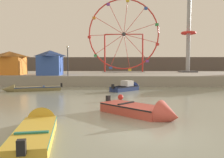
{
  "coord_description": "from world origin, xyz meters",
  "views": [
    {
      "loc": [
        -1.21,
        -9.12,
        2.88
      ],
      "look_at": [
        -1.71,
        12.72,
        1.38
      ],
      "focal_mm": 36.31,
      "sensor_mm": 36.0,
      "label": 1
    }
  ],
  "objects_px": {
    "motorboat_faded_red": "(145,111)",
    "ferris_wheel_red_frame": "(124,35)",
    "carnival_booth_blue_tent": "(50,62)",
    "promenade_lamp_far": "(68,56)",
    "carnival_booth_orange_canopy": "(10,63)",
    "motorboat_navy_blue": "(129,87)",
    "drop_tower_steel_tower": "(188,33)",
    "motorboat_mustard_yellow": "(38,127)",
    "motorboat_olive_wood": "(28,89)",
    "mooring_buoy_orange": "(121,97)"
  },
  "relations": [
    {
      "from": "motorboat_olive_wood",
      "to": "drop_tower_steel_tower",
      "type": "xyz_separation_m",
      "value": [
        22.15,
        17.69,
        8.12
      ]
    },
    {
      "from": "carnival_booth_blue_tent",
      "to": "carnival_booth_orange_canopy",
      "type": "height_order",
      "value": "carnival_booth_blue_tent"
    },
    {
      "from": "motorboat_olive_wood",
      "to": "drop_tower_steel_tower",
      "type": "bearing_deg",
      "value": -158.4
    },
    {
      "from": "motorboat_faded_red",
      "to": "promenade_lamp_far",
      "type": "relative_size",
      "value": 1.17
    },
    {
      "from": "motorboat_faded_red",
      "to": "ferris_wheel_red_frame",
      "type": "distance_m",
      "value": 30.19
    },
    {
      "from": "drop_tower_steel_tower",
      "to": "promenade_lamp_far",
      "type": "xyz_separation_m",
      "value": [
        -19.11,
        -12.11,
        -4.51
      ]
    },
    {
      "from": "carnival_booth_blue_tent",
      "to": "carnival_booth_orange_canopy",
      "type": "distance_m",
      "value": 6.0
    },
    {
      "from": "carnival_booth_blue_tent",
      "to": "promenade_lamp_far",
      "type": "xyz_separation_m",
      "value": [
        2.75,
        -1.57,
        0.79
      ]
    },
    {
      "from": "mooring_buoy_orange",
      "to": "carnival_booth_orange_canopy",
      "type": "bearing_deg",
      "value": 138.32
    },
    {
      "from": "ferris_wheel_red_frame",
      "to": "mooring_buoy_orange",
      "type": "height_order",
      "value": "ferris_wheel_red_frame"
    },
    {
      "from": "motorboat_faded_red",
      "to": "carnival_booth_orange_canopy",
      "type": "height_order",
      "value": "carnival_booth_orange_canopy"
    },
    {
      "from": "motorboat_faded_red",
      "to": "motorboat_navy_blue",
      "type": "height_order",
      "value": "motorboat_navy_blue"
    },
    {
      "from": "motorboat_olive_wood",
      "to": "motorboat_mustard_yellow",
      "type": "bearing_deg",
      "value": 96.12
    },
    {
      "from": "drop_tower_steel_tower",
      "to": "motorboat_olive_wood",
      "type": "bearing_deg",
      "value": -141.38
    },
    {
      "from": "motorboat_faded_red",
      "to": "motorboat_mustard_yellow",
      "type": "relative_size",
      "value": 0.82
    },
    {
      "from": "carnival_booth_orange_canopy",
      "to": "motorboat_navy_blue",
      "type": "bearing_deg",
      "value": -25.23
    },
    {
      "from": "drop_tower_steel_tower",
      "to": "carnival_booth_blue_tent",
      "type": "distance_m",
      "value": 24.84
    },
    {
      "from": "motorboat_faded_red",
      "to": "motorboat_mustard_yellow",
      "type": "distance_m",
      "value": 5.68
    },
    {
      "from": "carnival_booth_orange_canopy",
      "to": "mooring_buoy_orange",
      "type": "distance_m",
      "value": 20.71
    },
    {
      "from": "mooring_buoy_orange",
      "to": "ferris_wheel_red_frame",
      "type": "bearing_deg",
      "value": 87.75
    },
    {
      "from": "drop_tower_steel_tower",
      "to": "mooring_buoy_orange",
      "type": "distance_m",
      "value": 27.72
    },
    {
      "from": "motorboat_olive_wood",
      "to": "promenade_lamp_far",
      "type": "height_order",
      "value": "promenade_lamp_far"
    },
    {
      "from": "carnival_booth_blue_tent",
      "to": "promenade_lamp_far",
      "type": "height_order",
      "value": "promenade_lamp_far"
    },
    {
      "from": "ferris_wheel_red_frame",
      "to": "carnival_booth_blue_tent",
      "type": "xyz_separation_m",
      "value": [
        -10.31,
        -10.75,
        -4.9
      ]
    },
    {
      "from": "motorboat_mustard_yellow",
      "to": "carnival_booth_blue_tent",
      "type": "height_order",
      "value": "carnival_booth_blue_tent"
    },
    {
      "from": "motorboat_mustard_yellow",
      "to": "ferris_wheel_red_frame",
      "type": "xyz_separation_m",
      "value": [
        4.47,
        32.24,
        7.71
      ]
    },
    {
      "from": "motorboat_mustard_yellow",
      "to": "motorboat_faded_red",
      "type": "bearing_deg",
      "value": -69.09
    },
    {
      "from": "motorboat_faded_red",
      "to": "motorboat_olive_wood",
      "type": "bearing_deg",
      "value": 177.15
    },
    {
      "from": "motorboat_faded_red",
      "to": "carnival_booth_orange_canopy",
      "type": "bearing_deg",
      "value": 173.82
    },
    {
      "from": "motorboat_olive_wood",
      "to": "drop_tower_steel_tower",
      "type": "relative_size",
      "value": 0.36
    },
    {
      "from": "motorboat_olive_wood",
      "to": "promenade_lamp_far",
      "type": "bearing_deg",
      "value": -135.59
    },
    {
      "from": "drop_tower_steel_tower",
      "to": "promenade_lamp_far",
      "type": "bearing_deg",
      "value": -147.63
    },
    {
      "from": "motorboat_faded_red",
      "to": "motorboat_mustard_yellow",
      "type": "height_order",
      "value": "motorboat_faded_red"
    },
    {
      "from": "motorboat_mustard_yellow",
      "to": "motorboat_navy_blue",
      "type": "bearing_deg",
      "value": -28.03
    },
    {
      "from": "motorboat_navy_blue",
      "to": "promenade_lamp_far",
      "type": "xyz_separation_m",
      "value": [
        -7.62,
        4.73,
        3.51
      ]
    },
    {
      "from": "motorboat_olive_wood",
      "to": "motorboat_navy_blue",
      "type": "xyz_separation_m",
      "value": [
        10.66,
        0.85,
        0.1
      ]
    },
    {
      "from": "drop_tower_steel_tower",
      "to": "promenade_lamp_far",
      "type": "relative_size",
      "value": 4.28
    },
    {
      "from": "motorboat_mustard_yellow",
      "to": "promenade_lamp_far",
      "type": "distance_m",
      "value": 20.47
    },
    {
      "from": "ferris_wheel_red_frame",
      "to": "motorboat_mustard_yellow",
      "type": "bearing_deg",
      "value": -97.9
    },
    {
      "from": "motorboat_olive_wood",
      "to": "carnival_booth_blue_tent",
      "type": "xyz_separation_m",
      "value": [
        0.29,
        7.16,
        2.82
      ]
    },
    {
      "from": "motorboat_faded_red",
      "to": "ferris_wheel_red_frame",
      "type": "xyz_separation_m",
      "value": [
        -0.33,
        29.2,
        7.67
      ]
    },
    {
      "from": "motorboat_mustard_yellow",
      "to": "motorboat_navy_blue",
      "type": "height_order",
      "value": "motorboat_navy_blue"
    },
    {
      "from": "motorboat_mustard_yellow",
      "to": "carnival_booth_blue_tent",
      "type": "distance_m",
      "value": 22.44
    },
    {
      "from": "promenade_lamp_far",
      "to": "motorboat_olive_wood",
      "type": "bearing_deg",
      "value": -118.56
    },
    {
      "from": "motorboat_navy_blue",
      "to": "carnival_booth_orange_canopy",
      "type": "relative_size",
      "value": 0.93
    },
    {
      "from": "ferris_wheel_red_frame",
      "to": "carnival_booth_orange_canopy",
      "type": "height_order",
      "value": "ferris_wheel_red_frame"
    },
    {
      "from": "motorboat_mustard_yellow",
      "to": "drop_tower_steel_tower",
      "type": "height_order",
      "value": "drop_tower_steel_tower"
    },
    {
      "from": "carnival_booth_blue_tent",
      "to": "motorboat_olive_wood",
      "type": "bearing_deg",
      "value": -96.52
    },
    {
      "from": "carnival_booth_orange_canopy",
      "to": "promenade_lamp_far",
      "type": "distance_m",
      "value": 9.05
    },
    {
      "from": "motorboat_mustard_yellow",
      "to": "carnival_booth_orange_canopy",
      "type": "bearing_deg",
      "value": 16.45
    }
  ]
}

